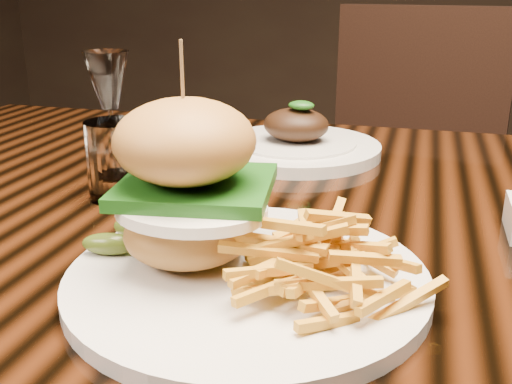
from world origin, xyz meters
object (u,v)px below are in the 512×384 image
(wine_glass, at_px, (108,85))
(chair_far, at_px, (406,170))
(dining_table, at_px, (337,267))
(burger_plate, at_px, (237,228))
(far_dish, at_px, (296,144))

(wine_glass, distance_m, chair_far, 0.97)
(chair_far, bearing_deg, dining_table, -84.42)
(dining_table, distance_m, wine_glass, 0.39)
(dining_table, height_order, chair_far, chair_far)
(burger_plate, distance_m, wine_glass, 0.39)
(burger_plate, xyz_separation_m, far_dish, (-0.04, 0.44, -0.04))
(burger_plate, relative_size, wine_glass, 1.90)
(far_dish, xyz_separation_m, chair_far, (0.16, 0.67, -0.23))
(far_dish, distance_m, chair_far, 0.72)
(chair_far, bearing_deg, wine_glass, -105.99)
(wine_glass, xyz_separation_m, far_dish, (0.23, 0.16, -0.11))
(dining_table, bearing_deg, far_dish, 114.72)
(dining_table, height_order, wine_glass, wine_glass)
(burger_plate, distance_m, far_dish, 0.44)
(wine_glass, bearing_deg, burger_plate, -45.66)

